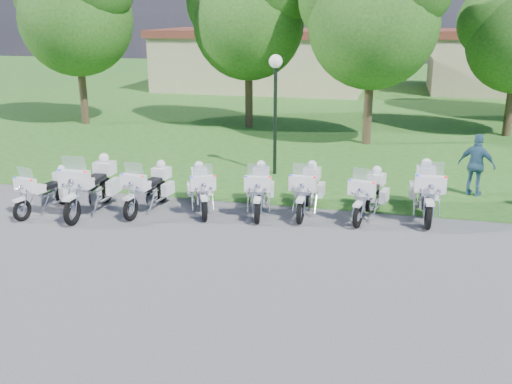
% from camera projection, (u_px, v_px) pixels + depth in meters
% --- Properties ---
extents(ground, '(100.00, 100.00, 0.00)m').
position_uv_depth(ground, '(245.00, 245.00, 13.52)').
color(ground, '#4E4E52').
rests_on(ground, ground).
extents(grass_lawn, '(100.00, 48.00, 0.01)m').
position_uv_depth(grass_lawn, '(346.00, 93.00, 38.53)').
color(grass_lawn, '#2B5B1C').
rests_on(grass_lawn, ground).
extents(motorcycle_0, '(0.97, 2.08, 1.41)m').
position_uv_depth(motorcycle_0, '(46.00, 191.00, 15.66)').
color(motorcycle_0, black).
rests_on(motorcycle_0, ground).
extents(motorcycle_1, '(0.88, 2.64, 1.78)m').
position_uv_depth(motorcycle_1, '(92.00, 186.00, 15.59)').
color(motorcycle_1, black).
rests_on(motorcycle_1, ground).
extents(motorcycle_2, '(0.92, 2.28, 1.53)m').
position_uv_depth(motorcycle_2, '(149.00, 187.00, 15.76)').
color(motorcycle_2, black).
rests_on(motorcycle_2, ground).
extents(motorcycle_3, '(1.27, 2.08, 1.49)m').
position_uv_depth(motorcycle_3, '(201.00, 188.00, 15.77)').
color(motorcycle_3, black).
rests_on(motorcycle_3, ground).
extents(motorcycle_4, '(1.00, 2.30, 1.55)m').
position_uv_depth(motorcycle_4, '(260.00, 189.00, 15.60)').
color(motorcycle_4, black).
rests_on(motorcycle_4, ground).
extents(motorcycle_5, '(0.78, 2.33, 1.56)m').
position_uv_depth(motorcycle_5, '(307.00, 189.00, 15.58)').
color(motorcycle_5, black).
rests_on(motorcycle_5, ground).
extents(motorcycle_6, '(1.06, 2.23, 1.52)m').
position_uv_depth(motorcycle_6, '(369.00, 194.00, 15.21)').
color(motorcycle_6, black).
rests_on(motorcycle_6, ground).
extents(motorcycle_7, '(0.85, 2.54, 1.71)m').
position_uv_depth(motorcycle_7, '(427.00, 190.00, 15.27)').
color(motorcycle_7, black).
rests_on(motorcycle_7, ground).
extents(lamp_post, '(0.44, 0.44, 3.98)m').
position_uv_depth(lamp_post, '(275.00, 85.00, 18.52)').
color(lamp_post, black).
rests_on(lamp_post, ground).
extents(tree_0, '(6.16, 5.25, 8.21)m').
position_uv_depth(tree_0, '(75.00, 8.00, 26.53)').
color(tree_0, '#38281C').
rests_on(tree_0, ground).
extents(tree_1, '(5.91, 5.04, 7.88)m').
position_uv_depth(tree_1, '(248.00, 13.00, 25.76)').
color(tree_1, '#38281C').
rests_on(tree_1, ground).
extents(tree_2, '(6.03, 5.15, 8.04)m').
position_uv_depth(tree_2, '(373.00, 11.00, 22.28)').
color(tree_2, '#38281C').
rests_on(tree_2, ground).
extents(building_west, '(14.56, 8.32, 4.10)m').
position_uv_depth(building_west, '(263.00, 59.00, 40.17)').
color(building_west, tan).
rests_on(building_west, ground).
extents(bystander_c, '(1.18, 0.88, 1.87)m').
position_uv_depth(bystander_c, '(476.00, 165.00, 16.89)').
color(bystander_c, '#34607F').
rests_on(bystander_c, ground).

